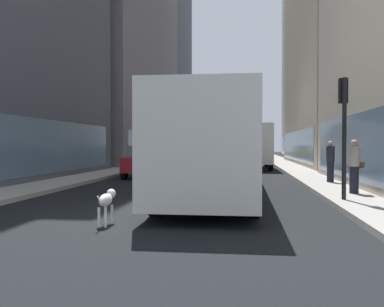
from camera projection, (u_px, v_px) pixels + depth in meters
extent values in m
plane|color=black|center=(224.00, 161.00, 45.29)|extent=(120.00, 120.00, 0.00)
cube|color=#ADA89E|center=(171.00, 160.00, 45.98)|extent=(2.40, 110.00, 0.15)
cube|color=#9E9991|center=(279.00, 160.00, 44.59)|extent=(2.40, 110.00, 0.15)
cube|color=slate|center=(33.00, 147.00, 17.61)|extent=(0.08, 18.61, 2.40)
cube|color=slate|center=(158.00, 146.00, 41.16)|extent=(0.08, 21.53, 2.40)
cube|color=#4C515B|center=(149.00, 32.00, 63.22)|extent=(10.67, 16.54, 36.90)
cube|color=slate|center=(185.00, 145.00, 62.91)|extent=(0.08, 14.89, 2.40)
cube|color=slate|center=(363.00, 147.00, 14.49)|extent=(0.08, 15.76, 2.40)
cube|color=slate|center=(296.00, 146.00, 35.22)|extent=(0.08, 18.72, 2.40)
cube|color=#B2A893|center=(321.00, 56.00, 54.75)|extent=(8.41, 17.13, 26.34)
cube|color=slate|center=(287.00, 146.00, 55.49)|extent=(0.08, 15.42, 2.40)
cube|color=silver|center=(216.00, 145.00, 14.00)|extent=(2.55, 11.50, 2.75)
cube|color=slate|center=(216.00, 130.00, 13.99)|extent=(2.57, 11.04, 0.90)
cube|color=black|center=(224.00, 169.00, 19.68)|extent=(2.55, 0.16, 0.44)
cylinder|color=black|center=(194.00, 173.00, 17.69)|extent=(0.30, 1.00, 1.00)
cylinder|color=black|center=(249.00, 174.00, 17.41)|extent=(0.30, 1.00, 1.00)
cylinder|color=black|center=(156.00, 195.00, 10.05)|extent=(0.30, 1.00, 1.00)
cylinder|color=black|center=(253.00, 196.00, 9.77)|extent=(0.30, 1.00, 1.00)
cube|color=silver|center=(191.00, 127.00, 19.27)|extent=(0.08, 0.24, 0.40)
cube|color=slate|center=(235.00, 155.00, 41.08)|extent=(1.83, 4.24, 0.75)
cube|color=slate|center=(234.00, 148.00, 40.86)|extent=(1.68, 1.91, 0.55)
cylinder|color=black|center=(227.00, 158.00, 42.88)|extent=(0.22, 0.64, 0.64)
cylinder|color=black|center=(243.00, 158.00, 42.68)|extent=(0.22, 0.64, 0.64)
cylinder|color=black|center=(225.00, 160.00, 39.50)|extent=(0.22, 0.64, 0.64)
cylinder|color=black|center=(243.00, 160.00, 39.30)|extent=(0.22, 0.64, 0.64)
cube|color=silver|center=(236.00, 153.00, 49.09)|extent=(1.90, 4.34, 0.75)
cube|color=slate|center=(236.00, 148.00, 48.86)|extent=(1.74, 1.95, 0.55)
cylinder|color=black|center=(229.00, 156.00, 50.94)|extent=(0.22, 0.64, 0.64)
cylinder|color=black|center=(243.00, 156.00, 50.74)|extent=(0.22, 0.64, 0.64)
cylinder|color=black|center=(228.00, 157.00, 47.46)|extent=(0.22, 0.64, 0.64)
cylinder|color=black|center=(243.00, 157.00, 47.26)|extent=(0.22, 0.64, 0.64)
cube|color=#4C6BB7|center=(191.00, 160.00, 26.78)|extent=(1.87, 4.52, 0.75)
cube|color=slate|center=(190.00, 150.00, 26.54)|extent=(1.72, 2.04, 0.55)
cylinder|color=black|center=(182.00, 165.00, 28.72)|extent=(0.22, 0.64, 0.64)
cylinder|color=black|center=(207.00, 165.00, 28.52)|extent=(0.22, 0.64, 0.64)
cylinder|color=black|center=(173.00, 168.00, 25.06)|extent=(0.22, 0.64, 0.64)
cylinder|color=black|center=(201.00, 168.00, 24.85)|extent=(0.22, 0.64, 0.64)
cube|color=red|center=(149.00, 164.00, 22.11)|extent=(1.90, 4.02, 0.75)
cube|color=slate|center=(148.00, 151.00, 21.90)|extent=(1.75, 1.81, 0.55)
cylinder|color=black|center=(140.00, 169.00, 23.81)|extent=(0.22, 0.64, 0.64)
cylinder|color=black|center=(170.00, 169.00, 23.60)|extent=(0.22, 0.64, 0.64)
cylinder|color=black|center=(124.00, 173.00, 20.64)|extent=(0.22, 0.64, 0.64)
cylinder|color=black|center=(158.00, 173.00, 20.43)|extent=(0.22, 0.64, 0.64)
cube|color=yellow|center=(249.00, 152.00, 57.71)|extent=(1.84, 4.48, 0.75)
cube|color=slate|center=(249.00, 147.00, 57.48)|extent=(1.69, 2.02, 0.55)
cylinder|color=black|center=(243.00, 155.00, 59.63)|extent=(0.22, 0.64, 0.64)
cylinder|color=black|center=(255.00, 155.00, 59.43)|extent=(0.22, 0.64, 0.64)
cylinder|color=black|center=(243.00, 155.00, 56.01)|extent=(0.22, 0.64, 0.64)
cylinder|color=black|center=(256.00, 155.00, 55.81)|extent=(0.22, 0.64, 0.64)
cube|color=#B7BABF|center=(227.00, 163.00, 23.33)|extent=(1.95, 4.06, 0.75)
cube|color=slate|center=(227.00, 151.00, 23.11)|extent=(1.79, 1.83, 0.55)
cylinder|color=black|center=(213.00, 168.00, 25.04)|extent=(0.22, 0.64, 0.64)
cylinder|color=black|center=(243.00, 168.00, 24.83)|extent=(0.22, 0.64, 0.64)
cylinder|color=black|center=(209.00, 171.00, 21.84)|extent=(0.22, 0.64, 0.64)
cylinder|color=black|center=(243.00, 172.00, 21.63)|extent=(0.22, 0.64, 0.64)
cube|color=silver|center=(253.00, 147.00, 32.73)|extent=(2.30, 2.00, 2.10)
cube|color=silver|center=(254.00, 144.00, 29.00)|extent=(2.30, 5.50, 2.60)
cylinder|color=black|center=(240.00, 161.00, 32.88)|extent=(0.28, 0.90, 0.90)
cylinder|color=black|center=(266.00, 161.00, 32.63)|extent=(0.28, 0.90, 0.90)
cylinder|color=black|center=(239.00, 164.00, 27.42)|extent=(0.28, 0.90, 0.90)
cylinder|color=black|center=(271.00, 164.00, 27.17)|extent=(0.28, 0.90, 0.90)
ellipsoid|color=white|center=(106.00, 200.00, 8.84)|extent=(0.22, 0.60, 0.26)
sphere|color=white|center=(111.00, 194.00, 9.22)|extent=(0.20, 0.20, 0.20)
sphere|color=black|center=(109.00, 193.00, 9.24)|extent=(0.07, 0.07, 0.07)
sphere|color=black|center=(114.00, 193.00, 9.23)|extent=(0.07, 0.07, 0.07)
cylinder|color=white|center=(99.00, 200.00, 8.44)|extent=(0.03, 0.16, 0.19)
cylinder|color=white|center=(106.00, 214.00, 9.06)|extent=(0.06, 0.06, 0.40)
cylinder|color=white|center=(112.00, 214.00, 9.05)|extent=(0.06, 0.06, 0.40)
cylinder|color=white|center=(99.00, 217.00, 8.65)|extent=(0.06, 0.06, 0.40)
cylinder|color=white|center=(106.00, 218.00, 8.63)|extent=(0.06, 0.06, 0.40)
sphere|color=black|center=(109.00, 197.00, 8.93)|extent=(0.04, 0.04, 0.04)
sphere|color=black|center=(101.00, 199.00, 8.77)|extent=(0.04, 0.04, 0.04)
sphere|color=black|center=(104.00, 198.00, 8.66)|extent=(0.04, 0.04, 0.04)
cylinder|color=#1E1E2D|center=(354.00, 180.00, 13.40)|extent=(0.28, 0.28, 0.85)
cylinder|color=#B2A58C|center=(354.00, 156.00, 13.38)|extent=(0.34, 0.34, 0.62)
sphere|color=tan|center=(354.00, 143.00, 13.37)|extent=(0.22, 0.22, 0.22)
cube|color=#59331E|center=(361.00, 165.00, 13.36)|extent=(0.12, 0.24, 0.20)
cylinder|color=#1E1E2D|center=(330.00, 172.00, 17.47)|extent=(0.28, 0.28, 0.85)
cylinder|color=#26262D|center=(330.00, 154.00, 17.45)|extent=(0.34, 0.34, 0.62)
sphere|color=tan|center=(331.00, 144.00, 17.44)|extent=(0.22, 0.22, 0.22)
cylinder|color=black|center=(344.00, 139.00, 11.87)|extent=(0.12, 0.12, 3.40)
cube|color=black|center=(343.00, 91.00, 12.02)|extent=(0.24, 0.20, 0.70)
sphere|color=red|center=(342.00, 84.00, 12.12)|extent=(0.11, 0.11, 0.11)
sphere|color=orange|center=(342.00, 91.00, 12.13)|extent=(0.11, 0.11, 0.11)
sphere|color=green|center=(342.00, 99.00, 12.13)|extent=(0.11, 0.11, 0.11)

